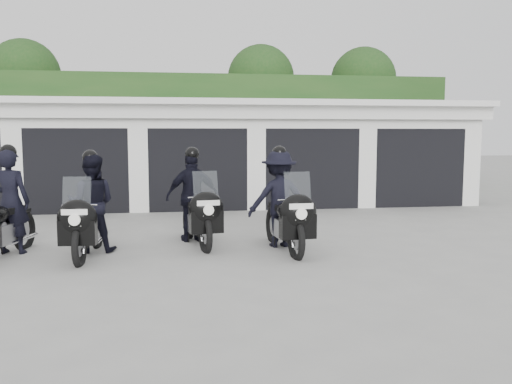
{
  "coord_description": "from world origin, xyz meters",
  "views": [
    {
      "loc": [
        -0.56,
        -8.91,
        2.04
      ],
      "look_at": [
        0.79,
        0.29,
        1.05
      ],
      "focal_mm": 38.0,
      "sensor_mm": 36.0,
      "label": 1
    }
  ],
  "objects": [
    {
      "name": "garage_block",
      "position": [
        -0.0,
        8.06,
        1.42
      ],
      "size": [
        16.4,
        6.8,
        2.96
      ],
      "color": "silver",
      "rests_on": "ground"
    },
    {
      "name": "ground",
      "position": [
        0.0,
        0.0,
        0.0
      ],
      "size": [
        80.0,
        80.0,
        0.0
      ],
      "primitive_type": "plane",
      "color": "gray",
      "rests_on": "ground"
    },
    {
      "name": "background_vegetation",
      "position": [
        0.37,
        12.92,
        2.77
      ],
      "size": [
        20.0,
        3.9,
        5.8
      ],
      "color": "#1A3D16",
      "rests_on": "ground"
    },
    {
      "name": "police_bike_a",
      "position": [
        -3.45,
        0.47,
        0.77
      ],
      "size": [
        0.94,
        2.2,
        1.93
      ],
      "rotation": [
        0.0,
        0.0,
        -0.2
      ],
      "color": "black",
      "rests_on": "ground"
    },
    {
      "name": "police_bike_c",
      "position": [
        -0.24,
        1.23,
        0.79
      ],
      "size": [
        1.1,
        2.12,
        1.86
      ],
      "rotation": [
        0.0,
        0.0,
        0.18
      ],
      "color": "black",
      "rests_on": "ground"
    },
    {
      "name": "police_bike_d",
      "position": [
        1.29,
        0.53,
        0.81
      ],
      "size": [
        1.19,
        2.18,
        1.89
      ],
      "rotation": [
        0.0,
        0.0,
        0.09
      ],
      "color": "black",
      "rests_on": "ground"
    },
    {
      "name": "police_bike_b",
      "position": [
        -2.05,
        0.53,
        0.77
      ],
      "size": [
        0.86,
        2.11,
        1.84
      ],
      "rotation": [
        0.0,
        0.0,
        -0.05
      ],
      "color": "black",
      "rests_on": "ground"
    }
  ]
}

